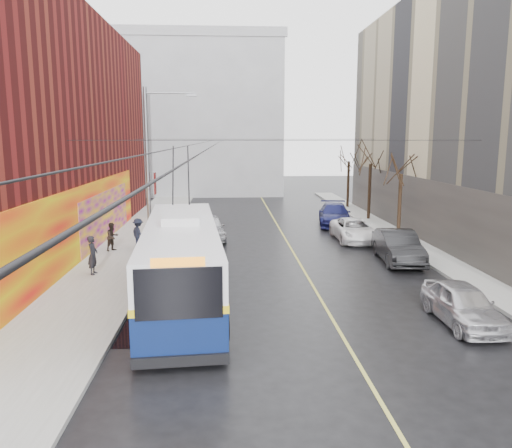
{
  "coord_description": "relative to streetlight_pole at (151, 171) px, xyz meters",
  "views": [
    {
      "loc": [
        -2.29,
        -15.74,
        6.5
      ],
      "look_at": [
        -0.9,
        7.92,
        2.4
      ],
      "focal_mm": 35.0,
      "sensor_mm": 36.0,
      "label": 1
    }
  ],
  "objects": [
    {
      "name": "pedestrian_a",
      "position": [
        -2.47,
        -2.5,
        -3.78
      ],
      "size": [
        0.46,
        0.68,
        1.84
      ],
      "primitive_type": "imported",
      "rotation": [
        0.0,
        0.0,
        1.55
      ],
      "color": "black",
      "rests_on": "sidewalk_left"
    },
    {
      "name": "tree_mid",
      "position": [
        15.14,
        13.0,
        0.41
      ],
      "size": [
        3.2,
        3.2,
        6.68
      ],
      "color": "black",
      "rests_on": "ground"
    },
    {
      "name": "catenary_wires",
      "position": [
        3.6,
        4.77,
        1.4
      ],
      "size": [
        18.0,
        60.0,
        0.22
      ],
      "color": "black"
    },
    {
      "name": "tree_far",
      "position": [
        15.14,
        20.0,
        0.3
      ],
      "size": [
        3.2,
        3.2,
        6.57
      ],
      "color": "black",
      "rests_on": "ground"
    },
    {
      "name": "tree_near",
      "position": [
        15.14,
        6.0,
        0.13
      ],
      "size": [
        3.2,
        3.2,
        6.4
      ],
      "color": "black",
      "rests_on": "ground"
    },
    {
      "name": "parked_car_c",
      "position": [
        11.94,
        5.08,
        -4.14
      ],
      "size": [
        2.38,
        5.1,
        1.41
      ],
      "primitive_type": "imported",
      "rotation": [
        0.0,
        0.0,
        -0.01
      ],
      "color": "white",
      "rests_on": "ground"
    },
    {
      "name": "building_far",
      "position": [
        0.14,
        34.99,
        4.17
      ],
      "size": [
        20.5,
        12.1,
        18.0
      ],
      "color": "gray",
      "rests_on": "ground"
    },
    {
      "name": "parked_car_b",
      "position": [
        12.85,
        -0.51,
        -4.01
      ],
      "size": [
        2.17,
        5.22,
        1.68
      ],
      "primitive_type": "imported",
      "rotation": [
        0.0,
        0.0,
        -0.08
      ],
      "color": "black",
      "rests_on": "ground"
    },
    {
      "name": "following_car",
      "position": [
        2.69,
        6.09,
        -4.06
      ],
      "size": [
        2.43,
        4.81,
        1.57
      ],
      "primitive_type": "imported",
      "rotation": [
        0.0,
        0.0,
        0.13
      ],
      "color": "#B5B5BA",
      "rests_on": "ground"
    },
    {
      "name": "trolleybus",
      "position": [
        2.02,
        -6.28,
        -3.15
      ],
      "size": [
        3.76,
        13.02,
        6.1
      ],
      "rotation": [
        0.0,
        0.0,
        0.08
      ],
      "color": "#091847",
      "rests_on": "ground"
    },
    {
      "name": "ground",
      "position": [
        6.14,
        -10.0,
        -4.85
      ],
      "size": [
        140.0,
        140.0,
        0.0
      ],
      "primitive_type": "plane",
      "color": "black",
      "rests_on": "ground"
    },
    {
      "name": "sidewalk_right",
      "position": [
        15.14,
        2.0,
        -4.77
      ],
      "size": [
        2.0,
        60.0,
        0.15
      ],
      "primitive_type": "cube",
      "color": "gray",
      "rests_on": "ground"
    },
    {
      "name": "parked_car_a",
      "position": [
        12.11,
        -9.38,
        -4.12
      ],
      "size": [
        1.73,
        4.27,
        1.45
      ],
      "primitive_type": "imported",
      "rotation": [
        0.0,
        0.0,
        -0.0
      ],
      "color": "silver",
      "rests_on": "ground"
    },
    {
      "name": "puddle",
      "position": [
        1.17,
        -9.32,
        -4.84
      ],
      "size": [
        2.02,
        3.09,
        0.01
      ],
      "primitive_type": "cube",
      "color": "black",
      "rests_on": "ground"
    },
    {
      "name": "sidewalk_left",
      "position": [
        -1.86,
        2.0,
        -4.77
      ],
      "size": [
        4.0,
        60.0,
        0.15
      ],
      "primitive_type": "cube",
      "color": "gray",
      "rests_on": "ground"
    },
    {
      "name": "streetlight_pole",
      "position": [
        0.0,
        0.0,
        0.0
      ],
      "size": [
        2.65,
        0.6,
        9.0
      ],
      "color": "slate",
      "rests_on": "ground"
    },
    {
      "name": "lane_line",
      "position": [
        7.64,
        4.0,
        -4.84
      ],
      "size": [
        0.12,
        50.0,
        0.01
      ],
      "primitive_type": "cube",
      "color": "#BFB74C",
      "rests_on": "ground"
    },
    {
      "name": "pigeons_flying",
      "position": [
        3.66,
        -0.15,
        2.62
      ],
      "size": [
        1.29,
        2.1,
        2.27
      ],
      "color": "slate"
    },
    {
      "name": "pedestrian_c",
      "position": [
        -1.35,
        3.26,
        -3.84
      ],
      "size": [
        1.19,
        1.27,
        1.72
      ],
      "primitive_type": "imported",
      "rotation": [
        0.0,
        0.0,
        2.24
      ],
      "color": "black",
      "rests_on": "sidewalk_left"
    },
    {
      "name": "pedestrian_b",
      "position": [
        -2.66,
        2.46,
        -3.89
      ],
      "size": [
        0.96,
        0.99,
        1.61
      ],
      "primitive_type": "imported",
      "rotation": [
        0.0,
        0.0,
        0.92
      ],
      "color": "black",
      "rests_on": "sidewalk_left"
    },
    {
      "name": "parked_car_d",
      "position": [
        11.94,
        10.91,
        -4.04
      ],
      "size": [
        3.1,
        5.86,
        1.62
      ],
      "primitive_type": "imported",
      "rotation": [
        0.0,
        0.0,
        -0.15
      ],
      "color": "#171B53",
      "rests_on": "ground"
    }
  ]
}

